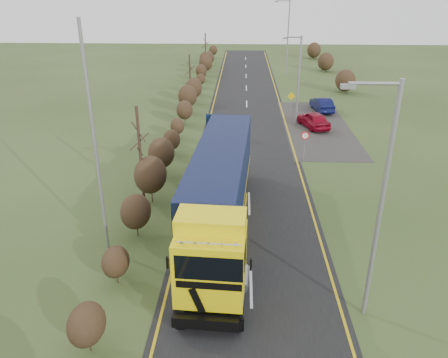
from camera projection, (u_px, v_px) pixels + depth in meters
The scene contains 14 objects.
ground at pixel (250, 238), 23.18m from camera, with size 160.00×160.00×0.00m, color #2E3F1B.
road at pixel (248, 166), 32.28m from camera, with size 8.00×120.00×0.02m, color black.
layby at pixel (316, 126), 41.13m from camera, with size 6.00×18.00×0.02m, color #2D2B28.
lane_markings at pixel (248, 167), 31.99m from camera, with size 7.52×116.00×0.01m.
hedgerow at pixel (162, 155), 29.92m from camera, with size 2.24×102.04×6.05m.
lorry at pixel (219, 190), 22.80m from camera, with size 3.47×16.14×4.46m.
car_red_hatchback at pixel (313, 120), 40.58m from camera, with size 1.76×4.39×1.49m, color maroon.
car_blue_sedan at pixel (322, 104), 45.75m from camera, with size 1.52×4.35×1.43m, color #090D35.
streetlight_near at pixel (379, 198), 15.80m from camera, with size 2.03×0.19×9.59m.
streetlight_mid at pixel (298, 78), 39.76m from camera, with size 1.74×0.18×8.14m.
streetlight_far at pixel (287, 34), 61.42m from camera, with size 2.18×0.21×10.30m.
left_pole at pixel (95, 147), 19.86m from camera, with size 0.16×0.16×11.15m, color gray.
speed_sign at pixel (305, 140), 32.71m from camera, with size 0.63×0.10×2.29m.
warning_board at pixel (291, 100), 45.14m from camera, with size 0.80×0.11×2.10m.
Camera 1 is at (-0.55, -19.86, 12.42)m, focal length 35.00 mm.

